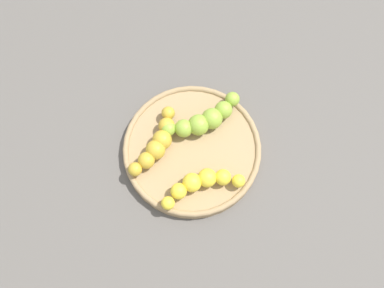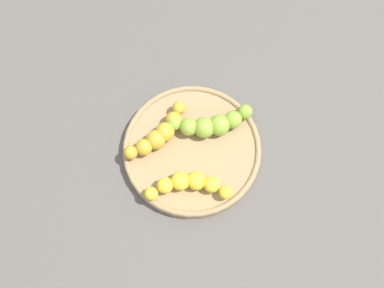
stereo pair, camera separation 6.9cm
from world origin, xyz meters
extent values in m
plane|color=#56514C|center=(0.00, 0.00, 0.00)|extent=(2.40, 2.40, 0.00)
cylinder|color=#A08259|center=(0.00, 0.00, 0.01)|extent=(0.24, 0.24, 0.02)
torus|color=#A08259|center=(0.00, 0.00, 0.02)|extent=(0.24, 0.24, 0.01)
sphere|color=yellow|center=(-0.05, -0.08, 0.03)|extent=(0.02, 0.02, 0.02)
sphere|color=yellow|center=(-0.05, -0.06, 0.03)|extent=(0.03, 0.03, 0.03)
sphere|color=yellow|center=(-0.05, -0.03, 0.03)|extent=(0.03, 0.03, 0.03)
sphere|color=yellow|center=(-0.06, -0.01, 0.03)|extent=(0.03, 0.03, 0.03)
sphere|color=yellow|center=(-0.08, 0.01, 0.03)|extent=(0.03, 0.03, 0.03)
sphere|color=yellow|center=(-0.10, 0.02, 0.03)|extent=(0.02, 0.02, 0.02)
sphere|color=#8CAD38|center=(0.02, 0.04, 0.04)|extent=(0.03, 0.03, 0.03)
sphere|color=#8CAD38|center=(0.03, 0.02, 0.04)|extent=(0.03, 0.03, 0.03)
sphere|color=#8CAD38|center=(0.04, -0.01, 0.04)|extent=(0.04, 0.04, 0.04)
sphere|color=#8CAD38|center=(0.05, -0.03, 0.04)|extent=(0.04, 0.04, 0.04)
sphere|color=#8CAD38|center=(0.07, -0.04, 0.04)|extent=(0.03, 0.03, 0.03)
sphere|color=#8CAD38|center=(0.09, -0.06, 0.04)|extent=(0.03, 0.03, 0.03)
sphere|color=gold|center=(-0.06, 0.08, 0.04)|extent=(0.02, 0.02, 0.02)
sphere|color=gold|center=(-0.04, 0.07, 0.04)|extent=(0.03, 0.03, 0.03)
sphere|color=gold|center=(-0.02, 0.06, 0.04)|extent=(0.03, 0.03, 0.03)
sphere|color=gold|center=(0.00, 0.05, 0.04)|extent=(0.03, 0.03, 0.03)
sphere|color=gold|center=(0.03, 0.05, 0.04)|extent=(0.03, 0.03, 0.03)
sphere|color=gold|center=(0.05, 0.05, 0.04)|extent=(0.02, 0.02, 0.02)
camera|label=1|loc=(-0.23, -0.04, 0.69)|focal=39.17mm
camera|label=2|loc=(-0.21, -0.10, 0.69)|focal=39.17mm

